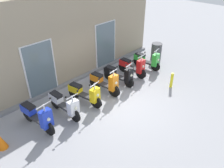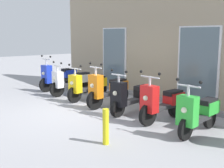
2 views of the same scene
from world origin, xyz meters
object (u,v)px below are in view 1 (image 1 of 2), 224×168
Objects in this scene: scooter_blue at (37,116)px; trash_bin at (156,52)px; scooter_orange at (105,82)px; scooter_green at (147,60)px; scooter_white at (64,104)px; scooter_yellow at (85,93)px; traffic_cone at (1,142)px; scooter_red at (133,66)px; curb_bollard at (172,80)px; scooter_black at (119,74)px.

trash_bin is (7.33, 0.24, -0.05)m from scooter_blue.
scooter_orange is 3.05m from scooter_green.
scooter_white reaches higher than trash_bin.
trash_bin is (6.28, 0.29, -0.01)m from scooter_white.
scooter_yellow reaches higher than traffic_cone.
scooter_orange is at bearing -176.37° from scooter_red.
scooter_orange is at bearing -179.03° from scooter_green.
scooter_white is 4.04m from scooter_red.
scooter_blue reaches higher than traffic_cone.
scooter_red is 1.05× the size of scooter_green.
scooter_white is at bearing 179.64° from scooter_orange.
scooter_white is 4.74m from curb_bollard.
scooter_orange is at bearing -1.08° from traffic_cone.
scooter_red is at bearing 3.52° from scooter_black.
scooter_white is at bearing -178.93° from scooter_yellow.
scooter_orange is 1.01× the size of scooter_red.
scooter_yellow is at bearing 178.33° from scooter_orange.
scooter_orange is 1.06× the size of scooter_green.
scooter_red is (5.09, 0.06, -0.04)m from scooter_blue.
scooter_green is at bearing -0.24° from traffic_cone.
traffic_cone is (-7.44, 0.03, -0.22)m from scooter_green.
traffic_cone is (-2.33, 0.07, -0.22)m from scooter_white.
scooter_red reaches higher than traffic_cone.
scooter_orange is at bearing -1.14° from scooter_blue.
scooter_orange reaches higher than traffic_cone.
scooter_white reaches higher than scooter_yellow.
scooter_blue reaches higher than scooter_yellow.
scooter_blue is 1.02× the size of scooter_yellow.
trash_bin is at bearing 4.55° from scooter_red.
traffic_cone is at bearing 164.16° from curb_bollard.
scooter_black is 5.36m from traffic_cone.
trash_bin is (2.24, 0.18, -0.01)m from scooter_red.
scooter_white is 3.03m from scooter_black.
scooter_blue is 0.99× the size of scooter_white.
scooter_red is at bearing 3.63° from scooter_orange.
scooter_white is at bearing -2.67° from scooter_blue.
scooter_black is 2.32m from curb_bollard.
traffic_cone is (-5.35, 0.02, -0.20)m from scooter_black.
scooter_blue is 3.11m from scooter_orange.
scooter_green is 2.89× the size of traffic_cone.
scooter_white is at bearing -179.57° from scooter_green.
scooter_white is at bearing -1.71° from traffic_cone.
scooter_red is at bearing 176.07° from scooter_green.
curb_bollard is at bearing -28.60° from scooter_yellow.
scooter_green reaches higher than scooter_black.
trash_bin is at bearing 48.00° from curb_bollard.
scooter_blue is 1.11× the size of scooter_green.
traffic_cone is (-4.39, 0.08, -0.23)m from scooter_orange.
trash_bin is 1.34× the size of curb_bollard.
scooter_yellow is 2.33× the size of curb_bollard.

